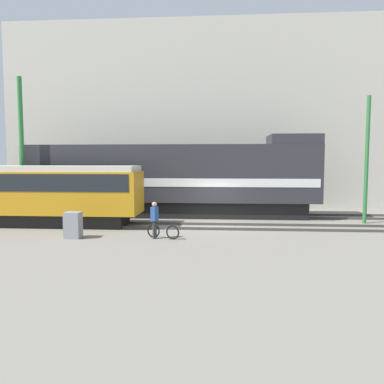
{
  "coord_description": "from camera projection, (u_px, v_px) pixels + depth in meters",
  "views": [
    {
      "loc": [
        0.26,
        -20.26,
        3.53
      ],
      "look_at": [
        -1.25,
        0.3,
        1.8
      ],
      "focal_mm": 35.0,
      "sensor_mm": 36.0,
      "label": 1
    }
  ],
  "objects": [
    {
      "name": "track_near",
      "position": [
        214.0,
        226.0,
        19.75
      ],
      "size": [
        60.0,
        1.5,
        0.14
      ],
      "color": "#47423D",
      "rests_on": "ground"
    },
    {
      "name": "person",
      "position": [
        155.0,
        216.0,
        16.91
      ],
      "size": [
        0.32,
        0.41,
        1.68
      ],
      "color": "#333333",
      "rests_on": "ground"
    },
    {
      "name": "freight_locomotive",
      "position": [
        173.0,
        179.0,
        23.77
      ],
      "size": [
        18.26,
        3.04,
        5.1
      ],
      "color": "black",
      "rests_on": "ground"
    },
    {
      "name": "streetcar",
      "position": [
        23.0,
        191.0,
        20.37
      ],
      "size": [
        12.9,
        2.54,
        3.26
      ],
      "color": "black",
      "rests_on": "ground"
    },
    {
      "name": "signal_box",
      "position": [
        73.0,
        225.0,
        17.05
      ],
      "size": [
        0.7,
        0.6,
        1.2
      ],
      "color": "gray",
      "rests_on": "ground"
    },
    {
      "name": "track_far",
      "position": [
        215.0,
        215.0,
        23.77
      ],
      "size": [
        60.0,
        1.5,
        0.14
      ],
      "color": "#47423D",
      "rests_on": "ground"
    },
    {
      "name": "utility_pole_center",
      "position": [
        367.0,
        160.0,
        20.85
      ],
      "size": [
        0.21,
        0.21,
        7.11
      ],
      "color": "#2D7238",
      "rests_on": "ground"
    },
    {
      "name": "ground_plane",
      "position": [
        214.0,
        225.0,
        20.45
      ],
      "size": [
        120.0,
        120.0,
        0.0
      ],
      "primitive_type": "plane",
      "color": "slate"
    },
    {
      "name": "bicycle",
      "position": [
        163.0,
        231.0,
        16.96
      ],
      "size": [
        1.56,
        0.65,
        0.71
      ],
      "color": "black",
      "rests_on": "ground"
    },
    {
      "name": "building_backdrop",
      "position": [
        217.0,
        118.0,
        30.38
      ],
      "size": [
        32.26,
        6.0,
        13.94
      ],
      "color": "beige",
      "rests_on": "ground"
    },
    {
      "name": "utility_pole_left",
      "position": [
        22.0,
        149.0,
        22.25
      ],
      "size": [
        0.27,
        0.27,
        8.45
      ],
      "color": "#2D7238",
      "rests_on": "ground"
    }
  ]
}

